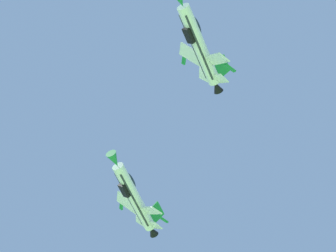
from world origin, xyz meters
TOP-DOWN VIEW (x-y plane):
  - fighter_jet_left_wing at (9.82, 39.17)m, footprint 10.79×13.94m
  - fighter_jet_right_wing at (6.05, 63.48)m, footprint 10.65×13.94m

SIDE VIEW (x-z plane):
  - fighter_jet_right_wing at x=6.05m, z-range 86.62..93.67m
  - fighter_jet_left_wing at x=9.82m, z-range 89.49..97.09m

